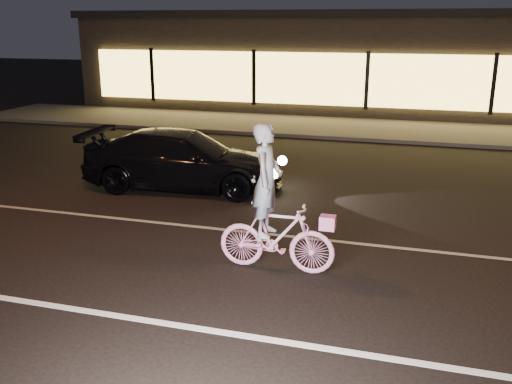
% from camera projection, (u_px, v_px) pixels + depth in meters
% --- Properties ---
extents(ground, '(90.00, 90.00, 0.00)m').
position_uv_depth(ground, '(259.00, 283.00, 8.53)').
color(ground, black).
rests_on(ground, ground).
extents(lane_stripe_near, '(60.00, 0.12, 0.01)m').
position_uv_depth(lane_stripe_near, '(225.00, 333.00, 7.15)').
color(lane_stripe_near, silver).
rests_on(lane_stripe_near, ground).
extents(lane_stripe_far, '(60.00, 0.10, 0.01)m').
position_uv_depth(lane_stripe_far, '(289.00, 236.00, 10.37)').
color(lane_stripe_far, gray).
rests_on(lane_stripe_far, ground).
extents(sidewalk, '(30.00, 4.00, 0.12)m').
position_uv_depth(sidewalk, '(359.00, 129.00, 20.46)').
color(sidewalk, '#383533').
rests_on(sidewalk, ground).
extents(storefront, '(25.40, 8.42, 4.20)m').
position_uv_depth(storefront, '(377.00, 59.00, 25.34)').
color(storefront, black).
rests_on(storefront, ground).
extents(cyclist, '(1.85, 0.64, 2.32)m').
position_uv_depth(cyclist, '(274.00, 220.00, 8.76)').
color(cyclist, '#FF4397').
rests_on(cyclist, ground).
extents(sedan, '(4.80, 2.30, 1.35)m').
position_uv_depth(sedan, '(184.00, 160.00, 13.21)').
color(sedan, black).
rests_on(sedan, ground).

